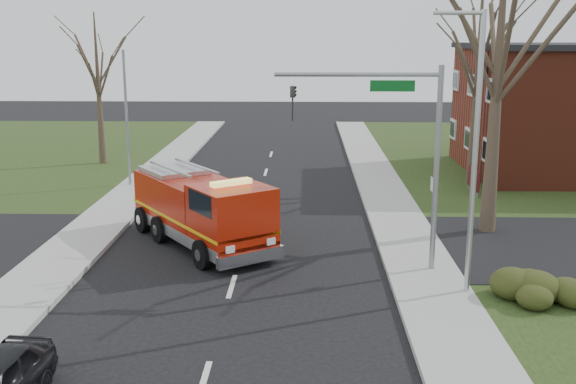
{
  "coord_description": "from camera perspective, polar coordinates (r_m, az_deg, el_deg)",
  "views": [
    {
      "loc": [
        2.3,
        -19.83,
        7.71
      ],
      "look_at": [
        1.64,
        4.56,
        2.0
      ],
      "focal_mm": 42.0,
      "sensor_mm": 36.0,
      "label": 1
    }
  ],
  "objects": [
    {
      "name": "bare_tree_left",
      "position": [
        41.75,
        -15.83,
        9.74
      ],
      "size": [
        4.5,
        4.5,
        9.0
      ],
      "color": "#372821",
      "rests_on": "ground"
    },
    {
      "name": "fire_engine",
      "position": [
        25.22,
        -7.28,
        -1.63
      ],
      "size": [
        6.16,
        7.29,
        2.9
      ],
      "rotation": [
        0.0,
        0.0,
        0.62
      ],
      "color": "#A41807",
      "rests_on": "ground"
    },
    {
      "name": "hedge_corner",
      "position": [
        21.22,
        20.01,
        -7.29
      ],
      "size": [
        2.8,
        2.0,
        0.9
      ],
      "primitive_type": "ellipsoid",
      "color": "#283112",
      "rests_on": "lawn_right"
    },
    {
      "name": "bare_tree_near",
      "position": [
        26.82,
        17.5,
        11.95
      ],
      "size": [
        6.0,
        6.0,
        12.0
      ],
      "color": "#372821",
      "rests_on": "ground"
    },
    {
      "name": "streetlight_pole",
      "position": [
        20.18,
        15.43,
        3.69
      ],
      "size": [
        1.48,
        0.16,
        8.4
      ],
      "color": "#B7BABF",
      "rests_on": "ground"
    },
    {
      "name": "traffic_signal_mast",
      "position": [
        21.74,
        9.25,
        5.06
      ],
      "size": [
        5.29,
        0.18,
        6.8
      ],
      "color": "gray",
      "rests_on": "ground"
    },
    {
      "name": "health_center_sign",
      "position": [
        34.05,
        15.45,
        1.12
      ],
      "size": [
        0.12,
        2.0,
        1.4
      ],
      "color": "#461013",
      "rests_on": "ground"
    },
    {
      "name": "sidewalk_left",
      "position": [
        22.89,
        -20.53,
        -7.19
      ],
      "size": [
        2.4,
        80.0,
        0.15
      ],
      "primitive_type": "cube",
      "color": "#A0A09A",
      "rests_on": "ground"
    },
    {
      "name": "sidewalk_right",
      "position": [
        21.61,
        11.95,
        -7.82
      ],
      "size": [
        2.4,
        80.0,
        0.15
      ],
      "primitive_type": "cube",
      "color": "#A0A09A",
      "rests_on": "ground"
    },
    {
      "name": "bare_tree_far",
      "position": [
        35.92,
        15.84,
        10.73
      ],
      "size": [
        5.25,
        5.25,
        10.5
      ],
      "color": "#372821",
      "rests_on": "ground"
    },
    {
      "name": "ground",
      "position": [
        21.4,
        -4.78,
        -7.99
      ],
      "size": [
        120.0,
        120.0,
        0.0
      ],
      "primitive_type": "plane",
      "color": "black",
      "rests_on": "ground"
    },
    {
      "name": "utility_pole_far",
      "position": [
        35.29,
        -13.49,
        5.96
      ],
      "size": [
        0.14,
        0.14,
        7.0
      ],
      "primitive_type": "cylinder",
      "color": "gray",
      "rests_on": "ground"
    }
  ]
}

